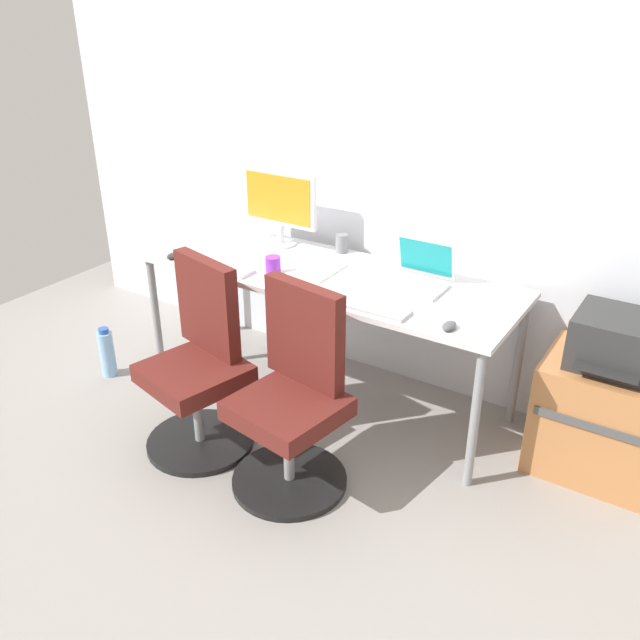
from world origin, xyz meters
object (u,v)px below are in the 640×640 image
Objects in this scene: office_chair_right at (294,400)px; open_laptop at (418,274)px; desktop_monitor at (280,203)px; office_chair_left at (200,366)px; printer at (618,342)px; side_cabinet at (601,417)px; coffee_mug at (273,265)px; water_bottle_on_floor at (107,353)px.

open_laptop is at bearing 74.94° from office_chair_right.
office_chair_left is at bearing -80.64° from desktop_monitor.
side_cabinet is at bearing 90.00° from printer.
printer is at bearing 25.65° from office_chair_left.
desktop_monitor is at bearing 120.65° from coffee_mug.
side_cabinet is at bearing 10.68° from coffee_mug.
office_chair_left is at bearing -154.35° from printer.
desktop_monitor is 0.95m from open_laptop.
office_chair_right is at bearing -47.14° from coffee_mug.
desktop_monitor is (0.76, 0.74, 0.85)m from water_bottle_on_floor.
open_laptop is (1.68, 0.63, 0.66)m from water_bottle_on_floor.
printer is (1.73, 0.83, 0.26)m from office_chair_left.
office_chair_left reaches higher than printer.
office_chair_left is 1.96× the size of desktop_monitor.
office_chair_left reaches higher than water_bottle_on_floor.
office_chair_left is 10.22× the size of coffee_mug.
side_cabinet is 1.85× the size of open_laptop.
office_chair_left is 3.03× the size of open_laptop.
printer reaches higher than side_cabinet.
office_chair_left is 0.56m from office_chair_right.
desktop_monitor is at bearing 177.95° from printer.
side_cabinet is 1.19× the size of desktop_monitor.
office_chair_right is 1.45m from side_cabinet.
desktop_monitor reaches higher than open_laptop.
office_chair_right is 1.96× the size of desktop_monitor.
water_bottle_on_floor is 1.36m from desktop_monitor.
office_chair_right is 2.35× the size of printer.
desktop_monitor is at bearing 177.98° from side_cabinet.
printer is 0.97m from open_laptop.
water_bottle_on_floor is at bearing -135.87° from desktop_monitor.
side_cabinet is (1.73, 0.83, -0.14)m from office_chair_left.
water_bottle_on_floor is 1.91m from open_laptop.
side_cabinet is 1.76m from coffee_mug.
office_chair_right is at bearing -51.82° from desktop_monitor.
printer is (0.00, -0.00, 0.40)m from side_cabinet.
side_cabinet is 1.85× the size of water_bottle_on_floor.
office_chair_left is at bearing -10.26° from water_bottle_on_floor.
printer is at bearing 10.65° from coffee_mug.
office_chair_right is 1.64× the size of side_cabinet.
open_laptop reaches higher than printer.
water_bottle_on_floor is at bearing -165.78° from side_cabinet.
printer is (1.17, 0.83, 0.26)m from office_chair_right.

